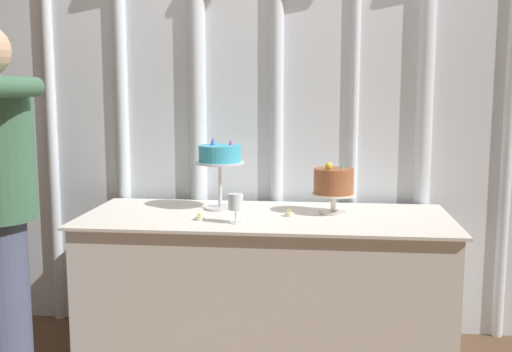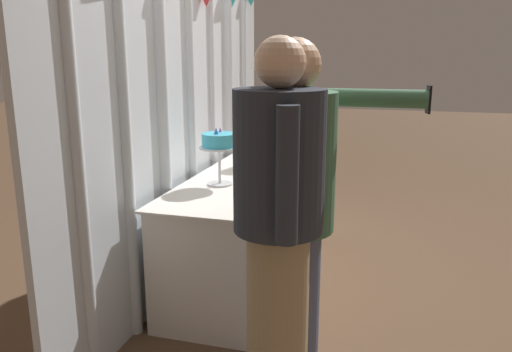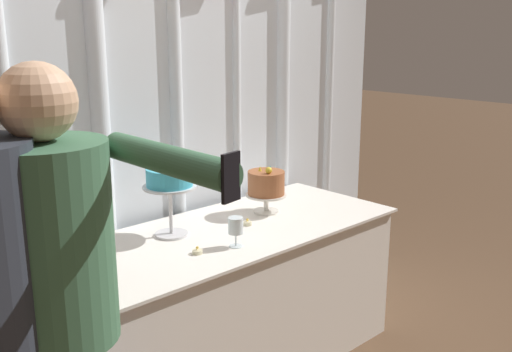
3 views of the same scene
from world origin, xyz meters
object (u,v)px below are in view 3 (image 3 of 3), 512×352
Objects in this scene: cake_table at (229,299)px; tealight_far_left at (197,251)px; guest_man_pink_jacket at (58,315)px; cake_display_nearright at (266,185)px; cake_display_nearleft at (170,182)px; wine_glass at (236,226)px; tealight_near_left at (247,223)px.

tealight_far_left reaches higher than cake_table.
cake_display_nearright is at bearing 22.58° from guest_man_pink_jacket.
cake_table is 0.52m from tealight_far_left.
cake_display_nearleft is 0.61m from cake_display_nearright.
wine_glass is 3.12× the size of tealight_near_left.
guest_man_pink_jacket is (-0.90, -0.68, -0.13)m from cake_display_nearleft.
cake_display_nearright is 5.92× the size of tealight_near_left.
cake_display_nearleft is 8.39× the size of tealight_near_left.
cake_display_nearright reaches higher than tealight_far_left.
cake_display_nearright is 1.62m from guest_man_pink_jacket.
cake_display_nearright is 0.71m from tealight_far_left.
guest_man_pink_jacket is (-1.49, -0.62, -0.01)m from cake_display_nearright.
tealight_far_left is at bearing -162.70° from tealight_near_left.
tealight_near_left is at bearing 17.30° from tealight_far_left.
cake_table is 0.54m from wine_glass.
tealight_near_left is (0.25, 0.19, -0.09)m from wine_glass.
guest_man_pink_jacket is at bearing -157.42° from cake_display_nearright.
tealight_far_left is 0.03× the size of guest_man_pink_jacket.
wine_glass is 0.09× the size of guest_man_pink_jacket.
cake_table is 6.87× the size of cake_display_nearright.
wine_glass reaches higher than tealight_far_left.
cake_display_nearright is at bearing 18.88° from tealight_far_left.
cake_display_nearleft reaches higher than cake_table.
tealight_near_left is at bearing 22.70° from guest_man_pink_jacket.
tealight_near_left is at bearing -21.15° from cake_display_nearleft.
cake_display_nearright is at bearing 30.67° from wine_glass.
cake_display_nearright reaches higher than cake_table.
cake_table is 0.72m from cake_display_nearleft.
guest_man_pink_jacket is (-1.03, -0.34, 0.05)m from wine_glass.
cake_table is at bearing 173.64° from tealight_near_left.
cake_display_nearleft reaches higher than wine_glass.
cake_table is at bearing 57.92° from wine_glass.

